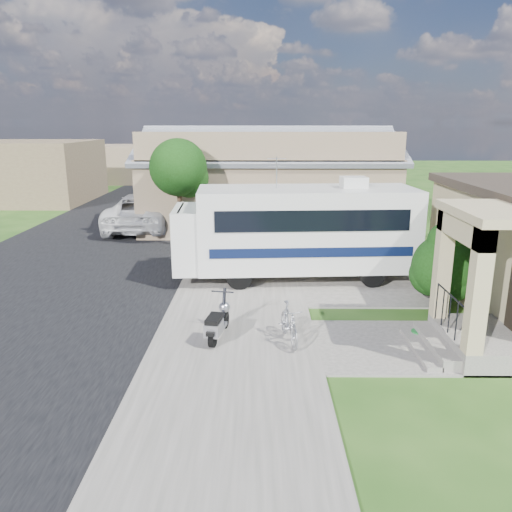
{
  "coord_description": "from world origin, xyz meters",
  "views": [
    {
      "loc": [
        -0.37,
        -11.98,
        5.17
      ],
      "look_at": [
        -0.5,
        2.5,
        1.3
      ],
      "focal_mm": 35.0,
      "sensor_mm": 36.0,
      "label": 1
    }
  ],
  "objects_px": {
    "motorhome": "(297,229)",
    "garden_hose": "(418,335)",
    "scooter": "(218,323)",
    "bicycle": "(289,326)",
    "shrub": "(446,264)",
    "pickup_truck": "(145,211)",
    "van": "(169,192)"
  },
  "relations": [
    {
      "from": "garden_hose",
      "to": "shrub",
      "type": "bearing_deg",
      "value": 58.79
    },
    {
      "from": "scooter",
      "to": "pickup_truck",
      "type": "distance_m",
      "value": 14.25
    },
    {
      "from": "motorhome",
      "to": "garden_hose",
      "type": "height_order",
      "value": "motorhome"
    },
    {
      "from": "van",
      "to": "garden_hose",
      "type": "bearing_deg",
      "value": -69.93
    },
    {
      "from": "motorhome",
      "to": "shrub",
      "type": "distance_m",
      "value": 4.84
    },
    {
      "from": "bicycle",
      "to": "van",
      "type": "height_order",
      "value": "van"
    },
    {
      "from": "shrub",
      "to": "pickup_truck",
      "type": "height_order",
      "value": "shrub"
    },
    {
      "from": "bicycle",
      "to": "garden_hose",
      "type": "distance_m",
      "value": 3.28
    },
    {
      "from": "bicycle",
      "to": "garden_hose",
      "type": "height_order",
      "value": "bicycle"
    },
    {
      "from": "scooter",
      "to": "van",
      "type": "height_order",
      "value": "van"
    },
    {
      "from": "motorhome",
      "to": "bicycle",
      "type": "relative_size",
      "value": 5.16
    },
    {
      "from": "pickup_truck",
      "to": "garden_hose",
      "type": "height_order",
      "value": "pickup_truck"
    },
    {
      "from": "motorhome",
      "to": "scooter",
      "type": "xyz_separation_m",
      "value": [
        -2.27,
        -5.09,
        -1.27
      ]
    },
    {
      "from": "motorhome",
      "to": "shrub",
      "type": "height_order",
      "value": "motorhome"
    },
    {
      "from": "shrub",
      "to": "van",
      "type": "distance_m",
      "value": 21.42
    },
    {
      "from": "shrub",
      "to": "bicycle",
      "type": "height_order",
      "value": "shrub"
    },
    {
      "from": "motorhome",
      "to": "pickup_truck",
      "type": "distance_m",
      "value": 10.94
    },
    {
      "from": "motorhome",
      "to": "scooter",
      "type": "distance_m",
      "value": 5.71
    },
    {
      "from": "motorhome",
      "to": "shrub",
      "type": "relative_size",
      "value": 3.25
    },
    {
      "from": "motorhome",
      "to": "bicycle",
      "type": "xyz_separation_m",
      "value": [
        -0.54,
        -5.23,
        -1.28
      ]
    },
    {
      "from": "scooter",
      "to": "pickup_truck",
      "type": "bearing_deg",
      "value": 119.72
    },
    {
      "from": "van",
      "to": "garden_hose",
      "type": "xyz_separation_m",
      "value": [
        9.84,
        -20.53,
        -0.77
      ]
    },
    {
      "from": "bicycle",
      "to": "shrub",
      "type": "bearing_deg",
      "value": 18.98
    },
    {
      "from": "shrub",
      "to": "van",
      "type": "bearing_deg",
      "value": 121.65
    },
    {
      "from": "van",
      "to": "bicycle",
      "type": "bearing_deg",
      "value": -78.0
    },
    {
      "from": "motorhome",
      "to": "pickup_truck",
      "type": "height_order",
      "value": "motorhome"
    },
    {
      "from": "motorhome",
      "to": "van",
      "type": "distance_m",
      "value": 17.26
    },
    {
      "from": "pickup_truck",
      "to": "van",
      "type": "relative_size",
      "value": 1.1
    },
    {
      "from": "pickup_truck",
      "to": "garden_hose",
      "type": "relative_size",
      "value": 18.21
    },
    {
      "from": "motorhome",
      "to": "garden_hose",
      "type": "distance_m",
      "value": 5.8
    },
    {
      "from": "shrub",
      "to": "motorhome",
      "type": "bearing_deg",
      "value": 148.07
    },
    {
      "from": "shrub",
      "to": "pickup_truck",
      "type": "xyz_separation_m",
      "value": [
        -11.12,
        10.89,
        -0.37
      ]
    }
  ]
}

